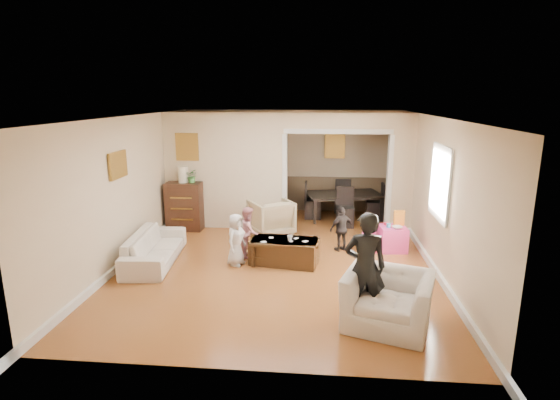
# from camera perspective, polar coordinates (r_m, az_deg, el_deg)

# --- Properties ---
(floor) EXTENTS (7.00, 7.00, 0.00)m
(floor) POSITION_cam_1_polar(r_m,az_deg,el_deg) (8.25, -0.13, -7.44)
(floor) COLOR #AD642C
(floor) RESTS_ON ground
(partition_left) EXTENTS (2.75, 0.18, 2.60)m
(partition_left) POSITION_cam_1_polar(r_m,az_deg,el_deg) (9.84, -7.16, 3.77)
(partition_left) COLOR beige
(partition_left) RESTS_ON ground
(partition_right) EXTENTS (0.55, 0.18, 2.60)m
(partition_right) POSITION_cam_1_polar(r_m,az_deg,el_deg) (9.77, 15.53, 3.31)
(partition_right) COLOR beige
(partition_right) RESTS_ON ground
(partition_header) EXTENTS (2.22, 0.18, 0.35)m
(partition_header) POSITION_cam_1_polar(r_m,az_deg,el_deg) (9.49, 7.64, 10.24)
(partition_header) COLOR beige
(partition_header) RESTS_ON partition_right
(window_pane) EXTENTS (0.03, 0.95, 1.10)m
(window_pane) POSITION_cam_1_polar(r_m,az_deg,el_deg) (7.67, 20.34, 2.15)
(window_pane) COLOR white
(window_pane) RESTS_ON ground
(framed_art_partition) EXTENTS (0.45, 0.03, 0.55)m
(framed_art_partition) POSITION_cam_1_polar(r_m,az_deg,el_deg) (9.87, -12.09, 6.83)
(framed_art_partition) COLOR brown
(framed_art_partition) RESTS_ON partition_left
(framed_art_sofa_wall) EXTENTS (0.03, 0.55, 0.40)m
(framed_art_sofa_wall) POSITION_cam_1_polar(r_m,az_deg,el_deg) (7.94, -20.49, 4.34)
(framed_art_sofa_wall) COLOR brown
(framed_art_alcove) EXTENTS (0.45, 0.03, 0.55)m
(framed_art_alcove) POSITION_cam_1_polar(r_m,az_deg,el_deg) (11.18, 7.20, 7.01)
(framed_art_alcove) COLOR brown
(sofa) EXTENTS (0.91, 1.95, 0.55)m
(sofa) POSITION_cam_1_polar(r_m,az_deg,el_deg) (8.22, -16.12, -6.02)
(sofa) COLOR beige
(sofa) RESTS_ON ground
(armchair_back) EXTENTS (1.14, 1.15, 0.77)m
(armchair_back) POSITION_cam_1_polar(r_m,az_deg,el_deg) (9.43, -1.20, -2.26)
(armchair_back) COLOR tan
(armchair_back) RESTS_ON ground
(armchair_front) EXTENTS (1.34, 1.25, 0.71)m
(armchair_front) POSITION_cam_1_polar(r_m,az_deg,el_deg) (5.98, 13.96, -12.64)
(armchair_front) COLOR beige
(armchair_front) RESTS_ON ground
(dresser) EXTENTS (0.79, 0.44, 1.08)m
(dresser) POSITION_cam_1_polar(r_m,az_deg,el_deg) (9.97, -12.39, -0.79)
(dresser) COLOR #371C10
(dresser) RESTS_ON ground
(table_lamp) EXTENTS (0.22, 0.22, 0.36)m
(table_lamp) POSITION_cam_1_polar(r_m,az_deg,el_deg) (9.82, -12.60, 3.28)
(table_lamp) COLOR beige
(table_lamp) RESTS_ON dresser
(potted_plant) EXTENTS (0.28, 0.24, 0.31)m
(potted_plant) POSITION_cam_1_polar(r_m,az_deg,el_deg) (9.76, -11.48, 3.14)
(potted_plant) COLOR #407B36
(potted_plant) RESTS_ON dresser
(coffee_table) EXTENTS (1.27, 0.79, 0.45)m
(coffee_table) POSITION_cam_1_polar(r_m,az_deg,el_deg) (7.88, 0.59, -6.74)
(coffee_table) COLOR #3A2412
(coffee_table) RESTS_ON ground
(coffee_cup) EXTENTS (0.11, 0.11, 0.09)m
(coffee_cup) POSITION_cam_1_polar(r_m,az_deg,el_deg) (7.73, 1.30, -5.02)
(coffee_cup) COLOR silver
(coffee_cup) RESTS_ON coffee_table
(play_table) EXTENTS (0.55, 0.55, 0.48)m
(play_table) POSITION_cam_1_polar(r_m,az_deg,el_deg) (8.79, 14.54, -4.90)
(play_table) COLOR #ED3E95
(play_table) RESTS_ON ground
(cereal_box) EXTENTS (0.21, 0.09, 0.30)m
(cereal_box) POSITION_cam_1_polar(r_m,az_deg,el_deg) (8.79, 15.36, -2.30)
(cereal_box) COLOR yellow
(cereal_box) RESTS_ON play_table
(cyan_cup) EXTENTS (0.08, 0.08, 0.08)m
(cyan_cup) POSITION_cam_1_polar(r_m,az_deg,el_deg) (8.64, 14.05, -3.25)
(cyan_cup) COLOR teal
(cyan_cup) RESTS_ON play_table
(toy_block) EXTENTS (0.10, 0.09, 0.05)m
(toy_block) POSITION_cam_1_polar(r_m,az_deg,el_deg) (8.80, 13.75, -3.02)
(toy_block) COLOR red
(toy_block) RESTS_ON play_table
(play_bowl) EXTENTS (0.22, 0.22, 0.05)m
(play_bowl) POSITION_cam_1_polar(r_m,az_deg,el_deg) (8.60, 15.10, -3.50)
(play_bowl) COLOR beige
(play_bowl) RESTS_ON play_table
(dining_table) EXTENTS (1.96, 1.37, 0.63)m
(dining_table) POSITION_cam_1_polar(r_m,az_deg,el_deg) (10.76, 8.34, -0.81)
(dining_table) COLOR black
(dining_table) RESTS_ON ground
(adult_person) EXTENTS (0.57, 0.39, 1.52)m
(adult_person) POSITION_cam_1_polar(r_m,az_deg,el_deg) (5.87, 11.08, -8.68)
(adult_person) COLOR black
(adult_person) RESTS_ON ground
(child_kneel_a) EXTENTS (0.44, 0.53, 0.94)m
(child_kneel_a) POSITION_cam_1_polar(r_m,az_deg,el_deg) (7.76, -5.79, -5.19)
(child_kneel_a) COLOR silver
(child_kneel_a) RESTS_ON ground
(child_kneel_b) EXTENTS (0.44, 0.52, 0.95)m
(child_kneel_b) POSITION_cam_1_polar(r_m,az_deg,el_deg) (8.16, -4.15, -4.18)
(child_kneel_b) COLOR #D58589
(child_kneel_b) RESTS_ON ground
(child_toddler) EXTENTS (0.56, 0.45, 0.89)m
(child_toddler) POSITION_cam_1_polar(r_m,az_deg,el_deg) (8.50, 8.09, -3.75)
(child_toddler) COLOR black
(child_toddler) RESTS_ON ground
(craft_papers) EXTENTS (0.85, 0.36, 0.00)m
(craft_papers) POSITION_cam_1_polar(r_m,az_deg,el_deg) (7.76, 0.55, -5.29)
(craft_papers) COLOR white
(craft_papers) RESTS_ON coffee_table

